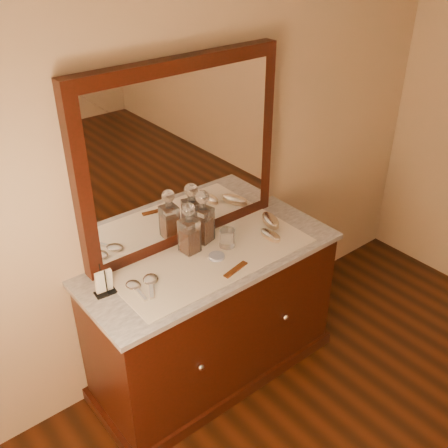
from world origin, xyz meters
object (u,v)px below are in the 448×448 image
(decanter_right, at_px, (203,222))
(brush_near, at_px, (270,235))
(napkin_rack, at_px, (104,283))
(decanter_left, at_px, (189,233))
(comb, at_px, (236,269))
(brush_far, at_px, (271,221))
(mirror_frame, at_px, (182,156))
(hand_mirror_outer, at_px, (135,287))
(hand_mirror_inner, at_px, (151,281))
(pin_dish, at_px, (217,256))
(dresser_cabinet, at_px, (213,319))

(decanter_right, height_order, brush_near, decanter_right)
(napkin_rack, distance_m, brush_near, 0.96)
(decanter_left, bearing_deg, brush_near, -23.26)
(comb, bearing_deg, brush_far, 13.93)
(mirror_frame, bearing_deg, comb, -88.04)
(hand_mirror_outer, xyz_separation_m, hand_mirror_inner, (0.08, -0.01, 0.00))
(mirror_frame, relative_size, brush_near, 8.19)
(pin_dish, relative_size, decanter_right, 0.28)
(dresser_cabinet, height_order, decanter_left, decanter_left)
(comb, xyz_separation_m, napkin_rack, (-0.61, 0.26, 0.05))
(comb, xyz_separation_m, hand_mirror_outer, (-0.48, 0.20, 0.00))
(pin_dish, distance_m, hand_mirror_inner, 0.39)
(mirror_frame, height_order, pin_dish, mirror_frame)
(pin_dish, bearing_deg, napkin_rack, 169.80)
(dresser_cabinet, xyz_separation_m, comb, (0.01, -0.18, 0.45))
(decanter_left, relative_size, brush_far, 1.56)
(napkin_rack, relative_size, brush_far, 0.80)
(mirror_frame, distance_m, hand_mirror_outer, 0.71)
(pin_dish, relative_size, comb, 0.52)
(pin_dish, height_order, napkin_rack, napkin_rack)
(decanter_left, height_order, hand_mirror_outer, decanter_left)
(napkin_rack, bearing_deg, dresser_cabinet, -7.65)
(pin_dish, height_order, brush_near, brush_near)
(pin_dish, bearing_deg, hand_mirror_inner, 174.80)
(napkin_rack, relative_size, decanter_right, 0.49)
(pin_dish, height_order, brush_far, brush_far)
(napkin_rack, xyz_separation_m, hand_mirror_inner, (0.21, -0.07, -0.05))
(dresser_cabinet, relative_size, brush_far, 7.36)
(dresser_cabinet, relative_size, napkin_rack, 9.16)
(comb, height_order, decanter_right, decanter_right)
(decanter_left, height_order, hand_mirror_inner, decanter_left)
(brush_near, bearing_deg, decanter_left, 156.74)
(decanter_right, distance_m, hand_mirror_outer, 0.55)
(mirror_frame, xyz_separation_m, pin_dish, (0.01, -0.27, -0.49))
(mirror_frame, bearing_deg, hand_mirror_inner, -147.92)
(pin_dish, distance_m, hand_mirror_outer, 0.47)
(decanter_left, bearing_deg, dresser_cabinet, -59.15)
(dresser_cabinet, height_order, decanter_right, decanter_right)
(dresser_cabinet, xyz_separation_m, hand_mirror_inner, (-0.38, 0.01, 0.45))
(comb, distance_m, brush_far, 0.50)
(napkin_rack, distance_m, decanter_left, 0.53)
(mirror_frame, distance_m, decanter_left, 0.41)
(mirror_frame, height_order, brush_near, mirror_frame)
(comb, bearing_deg, mirror_frame, 79.97)
(hand_mirror_outer, bearing_deg, hand_mirror_inner, -9.31)
(decanter_left, xyz_separation_m, hand_mirror_inner, (-0.31, -0.10, -0.11))
(mirror_frame, bearing_deg, decanter_right, -58.87)
(mirror_frame, bearing_deg, napkin_rack, -164.41)
(dresser_cabinet, bearing_deg, decanter_right, 70.05)
(mirror_frame, xyz_separation_m, brush_far, (0.46, -0.20, -0.47))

